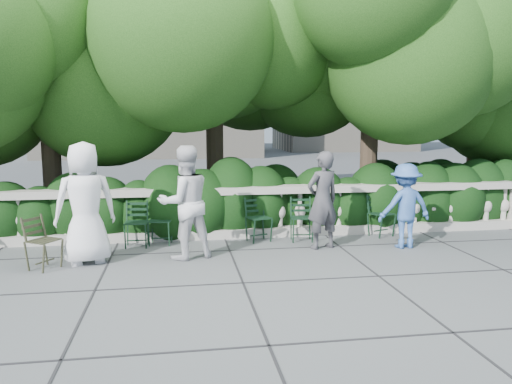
{
  "coord_description": "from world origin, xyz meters",
  "views": [
    {
      "loc": [
        -1.37,
        -7.67,
        2.23
      ],
      "look_at": [
        0.0,
        1.0,
        1.0
      ],
      "focal_mm": 35.0,
      "sensor_mm": 36.0,
      "label": 1
    }
  ],
  "objects": [
    {
      "name": "ground",
      "position": [
        0.0,
        0.0,
        0.0
      ],
      "size": [
        90.0,
        90.0,
        0.0
      ],
      "primitive_type": "plane",
      "color": "#4C5053",
      "rests_on": "ground"
    },
    {
      "name": "chair_weathered",
      "position": [
        -3.29,
        0.07,
        0.0
      ],
      "size": [
        0.64,
        0.63,
        0.84
      ],
      "primitive_type": null,
      "rotation": [
        0.0,
        0.0,
        1.0
      ],
      "color": "black",
      "rests_on": "ground"
    },
    {
      "name": "chair_d",
      "position": [
        0.91,
        1.16,
        0.0
      ],
      "size": [
        0.49,
        0.52,
        0.84
      ],
      "primitive_type": null,
      "rotation": [
        0.0,
        0.0,
        -0.1
      ],
      "color": "black",
      "rests_on": "ground"
    },
    {
      "name": "tree_canopy",
      "position": [
        0.69,
        3.19,
        3.96
      ],
      "size": [
        15.04,
        6.52,
        6.78
      ],
      "color": "#3F3023",
      "rests_on": "ground"
    },
    {
      "name": "chair_e",
      "position": [
        0.16,
        1.28,
        0.0
      ],
      "size": [
        0.56,
        0.59,
        0.84
      ],
      "primitive_type": null,
      "rotation": [
        0.0,
        0.0,
        0.3
      ],
      "color": "black",
      "rests_on": "ground"
    },
    {
      "name": "shrub_hedge",
      "position": [
        0.0,
        3.0,
        0.0
      ],
      "size": [
        15.0,
        2.6,
        1.7
      ],
      "primitive_type": null,
      "color": "black",
      "rests_on": "ground"
    },
    {
      "name": "person_woman_grey",
      "position": [
        1.15,
        0.72,
        0.87
      ],
      "size": [
        0.73,
        0.6,
        1.73
      ],
      "primitive_type": "imported",
      "rotation": [
        0.0,
        0.0,
        3.47
      ],
      "color": "#3E3D42",
      "rests_on": "ground"
    },
    {
      "name": "person_businessman",
      "position": [
        -2.82,
        0.38,
        0.97
      ],
      "size": [
        1.09,
        0.87,
        1.94
      ],
      "primitive_type": "imported",
      "rotation": [
        0.0,
        0.0,
        3.44
      ],
      "color": "white",
      "rests_on": "ground"
    },
    {
      "name": "balustrade",
      "position": [
        0.0,
        1.8,
        0.49
      ],
      "size": [
        12.0,
        0.44,
        1.0
      ],
      "color": "#9E998E",
      "rests_on": "ground"
    },
    {
      "name": "chair_c",
      "position": [
        -2.13,
        1.18,
        0.0
      ],
      "size": [
        0.46,
        0.5,
        0.84
      ],
      "primitive_type": null,
      "rotation": [
        0.0,
        0.0,
        -0.04
      ],
      "color": "black",
      "rests_on": "ground"
    },
    {
      "name": "chair_b",
      "position": [
        -1.73,
        1.3,
        0.0
      ],
      "size": [
        0.5,
        0.54,
        0.84
      ],
      "primitive_type": null,
      "rotation": [
        0.0,
        0.0,
        -0.14
      ],
      "color": "black",
      "rests_on": "ground"
    },
    {
      "name": "chair_f",
      "position": [
        2.63,
        1.33,
        0.0
      ],
      "size": [
        0.59,
        0.61,
        0.84
      ],
      "primitive_type": null,
      "rotation": [
        0.0,
        0.0,
        0.39
      ],
      "color": "black",
      "rests_on": "ground"
    },
    {
      "name": "person_casual_man",
      "position": [
        -1.26,
        0.46,
        0.93
      ],
      "size": [
        1.09,
        0.96,
        1.86
      ],
      "primitive_type": "imported",
      "rotation": [
        0.0,
        0.0,
        3.48
      ],
      "color": "silver",
      "rests_on": "ground"
    },
    {
      "name": "person_older_blue",
      "position": [
        2.62,
        0.55,
        0.75
      ],
      "size": [
        1.01,
        0.63,
        1.51
      ],
      "primitive_type": "imported",
      "rotation": [
        0.0,
        0.0,
        3.21
      ],
      "color": "#375FA5",
      "rests_on": "ground"
    }
  ]
}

